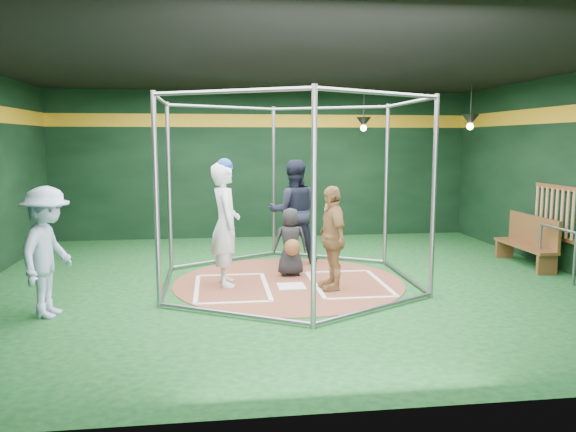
{
  "coord_description": "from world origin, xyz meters",
  "views": [
    {
      "loc": [
        -1.2,
        -8.98,
        2.33
      ],
      "look_at": [
        0.0,
        0.1,
        1.1
      ],
      "focal_mm": 35.0,
      "sensor_mm": 36.0,
      "label": 1
    }
  ],
  "objects": [
    {
      "name": "batter_box_left",
      "position": [
        -0.95,
        -0.25,
        0.02
      ],
      "size": [
        1.17,
        1.77,
        0.01
      ],
      "color": "white",
      "rests_on": "clay_disc"
    },
    {
      "name": "dugout_bench",
      "position": [
        4.62,
        0.67,
        0.48
      ],
      "size": [
        0.38,
        1.63,
        0.95
      ],
      "color": "brown",
      "rests_on": "ground"
    },
    {
      "name": "batter_figure",
      "position": [
        -1.03,
        -0.05,
        1.02
      ],
      "size": [
        0.55,
        0.77,
        2.05
      ],
      "color": "silver",
      "rests_on": "clay_disc"
    },
    {
      "name": "umpire",
      "position": [
        0.29,
        1.48,
        0.99
      ],
      "size": [
        0.99,
        0.79,
        1.97
      ],
      "primitive_type": "imported",
      "rotation": [
        0.0,
        0.0,
        3.09
      ],
      "color": "black",
      "rests_on": "clay_disc"
    },
    {
      "name": "catcher_figure",
      "position": [
        0.09,
        0.44,
        0.6
      ],
      "size": [
        0.58,
        0.58,
        1.18
      ],
      "color": "black",
      "rests_on": "clay_disc"
    },
    {
      "name": "pendant_lamp_far",
      "position": [
        4.0,
        2.0,
        2.74
      ],
      "size": [
        0.34,
        0.34,
        0.9
      ],
      "color": "black",
      "rests_on": "room_shell"
    },
    {
      "name": "bat_rack",
      "position": [
        4.93,
        0.4,
        1.05
      ],
      "size": [
        0.07,
        1.25,
        0.98
      ],
      "color": "brown",
      "rests_on": "room_shell"
    },
    {
      "name": "clay_disc",
      "position": [
        0.0,
        0.0,
        0.01
      ],
      "size": [
        3.8,
        3.8,
        0.01
      ],
      "primitive_type": "cylinder",
      "color": "brown",
      "rests_on": "ground"
    },
    {
      "name": "bystander_blue",
      "position": [
        -3.4,
        -1.34,
        0.87
      ],
      "size": [
        0.83,
        1.22,
        1.74
      ],
      "primitive_type": "imported",
      "rotation": [
        0.0,
        0.0,
        1.4
      ],
      "color": "#9EB5D2",
      "rests_on": "ground"
    },
    {
      "name": "home_plate",
      "position": [
        0.0,
        -0.3,
        0.02
      ],
      "size": [
        0.43,
        0.43,
        0.01
      ],
      "primitive_type": "cube",
      "color": "white",
      "rests_on": "clay_disc"
    },
    {
      "name": "batting_cage",
      "position": [
        -0.0,
        -0.0,
        1.5
      ],
      "size": [
        4.05,
        4.67,
        3.0
      ],
      "color": "gray",
      "rests_on": "ground"
    },
    {
      "name": "visitor_leopard",
      "position": [
        0.61,
        -0.51,
        0.83
      ],
      "size": [
        0.5,
        1.0,
        1.63
      ],
      "primitive_type": "imported",
      "rotation": [
        0.0,
        0.0,
        -1.46
      ],
      "color": "tan",
      "rests_on": "clay_disc"
    },
    {
      "name": "steel_railing",
      "position": [
        4.55,
        -0.31,
        0.59
      ],
      "size": [
        0.05,
        1.03,
        0.89
      ],
      "color": "gray",
      "rests_on": "ground"
    },
    {
      "name": "pendant_lamp_near",
      "position": [
        2.2,
        3.6,
        2.74
      ],
      "size": [
        0.34,
        0.34,
        0.9
      ],
      "color": "black",
      "rests_on": "room_shell"
    },
    {
      "name": "batter_box_right",
      "position": [
        0.95,
        -0.25,
        0.02
      ],
      "size": [
        1.17,
        1.77,
        0.01
      ],
      "color": "white",
      "rests_on": "clay_disc"
    },
    {
      "name": "room_shell",
      "position": [
        0.0,
        0.01,
        1.75
      ],
      "size": [
        10.1,
        9.1,
        3.53
      ],
      "color": "#0D3C15",
      "rests_on": "ground"
    }
  ]
}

